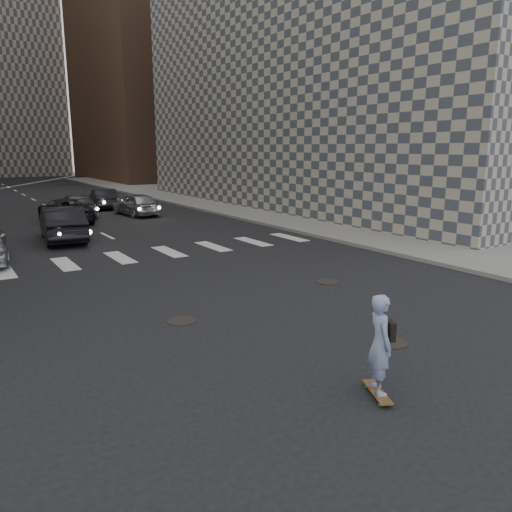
{
  "coord_description": "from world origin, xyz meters",
  "views": [
    {
      "loc": [
        -6.67,
        -9.35,
        4.1
      ],
      "look_at": [
        0.27,
        1.42,
        1.3
      ],
      "focal_mm": 35.0,
      "sensor_mm": 36.0,
      "label": 1
    }
  ],
  "objects_px": {
    "skateboarder": "(380,344)",
    "traffic_car_e": "(103,199)",
    "traffic_car_b": "(77,205)",
    "traffic_car_c": "(65,211)",
    "traffic_car_d": "(136,204)",
    "traffic_car_a": "(63,224)"
  },
  "relations": [
    {
      "from": "skateboarder",
      "to": "traffic_car_e",
      "type": "bearing_deg",
      "value": 107.36
    },
    {
      "from": "skateboarder",
      "to": "traffic_car_b",
      "type": "xyz_separation_m",
      "value": [
        1.29,
        25.69,
        -0.26
      ]
    },
    {
      "from": "traffic_car_b",
      "to": "traffic_car_c",
      "type": "bearing_deg",
      "value": 66.86
    },
    {
      "from": "traffic_car_e",
      "to": "traffic_car_b",
      "type": "bearing_deg",
      "value": 59.96
    },
    {
      "from": "traffic_car_c",
      "to": "traffic_car_d",
      "type": "xyz_separation_m",
      "value": [
        4.37,
        0.76,
        0.03
      ]
    },
    {
      "from": "traffic_car_a",
      "to": "traffic_car_b",
      "type": "distance_m",
      "value": 8.27
    },
    {
      "from": "traffic_car_c",
      "to": "traffic_car_b",
      "type": "bearing_deg",
      "value": -118.67
    },
    {
      "from": "traffic_car_d",
      "to": "traffic_car_e",
      "type": "relative_size",
      "value": 1.0
    },
    {
      "from": "traffic_car_a",
      "to": "traffic_car_d",
      "type": "xyz_separation_m",
      "value": [
        5.7,
        6.49,
        -0.08
      ]
    },
    {
      "from": "traffic_car_a",
      "to": "skateboarder",
      "type": "bearing_deg",
      "value": 100.04
    },
    {
      "from": "traffic_car_d",
      "to": "traffic_car_b",
      "type": "bearing_deg",
      "value": -29.7
    },
    {
      "from": "traffic_car_a",
      "to": "traffic_car_e",
      "type": "bearing_deg",
      "value": -108.16
    },
    {
      "from": "skateboarder",
      "to": "traffic_car_d",
      "type": "bearing_deg",
      "value": 104.44
    },
    {
      "from": "traffic_car_a",
      "to": "traffic_car_c",
      "type": "relative_size",
      "value": 0.98
    },
    {
      "from": "traffic_car_e",
      "to": "traffic_car_d",
      "type": "bearing_deg",
      "value": 105.51
    },
    {
      "from": "traffic_car_a",
      "to": "traffic_car_b",
      "type": "xyz_separation_m",
      "value": [
        2.5,
        7.88,
        -0.1
      ]
    },
    {
      "from": "skateboarder",
      "to": "traffic_car_b",
      "type": "relative_size",
      "value": 0.38
    },
    {
      "from": "traffic_car_a",
      "to": "traffic_car_e",
      "type": "relative_size",
      "value": 1.15
    },
    {
      "from": "traffic_car_d",
      "to": "traffic_car_e",
      "type": "height_order",
      "value": "traffic_car_d"
    },
    {
      "from": "traffic_car_a",
      "to": "traffic_car_d",
      "type": "bearing_deg",
      "value": -125.14
    },
    {
      "from": "traffic_car_d",
      "to": "traffic_car_a",
      "type": "bearing_deg",
      "value": 42.45
    },
    {
      "from": "traffic_car_c",
      "to": "traffic_car_e",
      "type": "xyz_separation_m",
      "value": [
        3.72,
        5.45,
        0.01
      ]
    }
  ]
}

